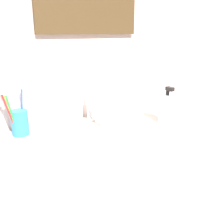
{
  "coord_description": "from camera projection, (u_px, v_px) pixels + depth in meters",
  "views": [
    {
      "loc": [
        -0.53,
        -0.77,
        1.27
      ],
      "look_at": [
        -0.03,
        0.04,
        0.97
      ],
      "focal_mm": 41.24,
      "sensor_mm": 36.0,
      "label": 1
    }
  ],
  "objects": [
    {
      "name": "toothbrush_blue",
      "position": [
        22.0,
        105.0,
        1.0
      ],
      "size": [
        0.03,
        0.03,
        0.2
      ],
      "color": "blue",
      "rests_on": "toothbrush_cup"
    },
    {
      "name": "tiled_wall_back",
      "position": [
        86.0,
        48.0,
        1.17
      ],
      "size": [
        2.37,
        0.04,
        2.4
      ],
      "primitive_type": "cube",
      "color": "beige",
      "rests_on": "ground"
    },
    {
      "name": "soap_dispenser",
      "position": [
        167.0,
        109.0,
        1.12
      ],
      "size": [
        0.07,
        0.07,
        0.17
      ],
      "color": "white",
      "rests_on": "vanity_counter"
    },
    {
      "name": "toothbrush_yellow",
      "position": [
        9.0,
        107.0,
        0.98
      ],
      "size": [
        0.05,
        0.05,
        0.19
      ],
      "color": "yellow",
      "rests_on": "toothbrush_cup"
    },
    {
      "name": "faucet",
      "position": [
        92.0,
        110.0,
        1.15
      ],
      "size": [
        0.02,
        0.17,
        0.12
      ],
      "color": "silver",
      "rests_on": "sink_basin"
    },
    {
      "name": "sink_basin",
      "position": [
        116.0,
        143.0,
        1.01
      ],
      "size": [
        0.44,
        0.44,
        0.09
      ],
      "color": "white",
      "rests_on": "vanity_counter"
    },
    {
      "name": "toothbrush_cup",
      "position": [
        20.0,
        123.0,
        1.0
      ],
      "size": [
        0.07,
        0.07,
        0.1
      ],
      "primitive_type": "cylinder",
      "color": "#338CCC",
      "rests_on": "vanity_counter"
    },
    {
      "name": "toothbrush_green",
      "position": [
        10.0,
        110.0,
        0.95
      ],
      "size": [
        0.05,
        0.03,
        0.19
      ],
      "color": "green",
      "rests_on": "toothbrush_cup"
    },
    {
      "name": "toothbrush_red",
      "position": [
        8.0,
        110.0,
        0.95
      ],
      "size": [
        0.06,
        0.02,
        0.19
      ],
      "color": "red",
      "rests_on": "toothbrush_cup"
    }
  ]
}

